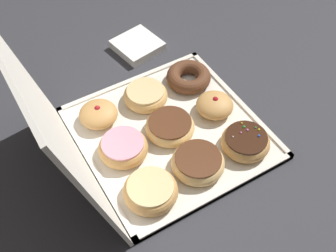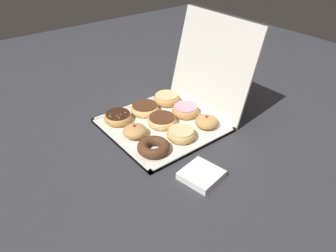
{
  "view_description": "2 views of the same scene",
  "coord_description": "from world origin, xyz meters",
  "px_view_note": "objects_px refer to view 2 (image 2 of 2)",
  "views": [
    {
      "loc": [
        -0.55,
        0.33,
        0.8
      ],
      "look_at": [
        -0.0,
        0.01,
        0.04
      ],
      "focal_mm": 46.28,
      "sensor_mm": 36.0,
      "label": 1
    },
    {
      "loc": [
        0.85,
        -0.64,
        0.7
      ],
      "look_at": [
        0.06,
        -0.01,
        0.04
      ],
      "focal_mm": 34.39,
      "sensor_mm": 36.0,
      "label": 2
    }
  ],
  "objects_px": {
    "chocolate_frosted_donut_3": "(145,108)",
    "napkin_stack": "(201,175)",
    "jelly_filled_donut_1": "(135,131)",
    "chocolate_cake_ring_donut_2": "(153,147)",
    "pink_frosted_donut_7": "(186,110)",
    "donut_box": "(162,125)",
    "sprinkle_donut_0": "(118,117)",
    "jelly_filled_donut_8": "(206,122)",
    "chocolate_frosted_donut_4": "(162,120)",
    "glazed_ring_donut_5": "(182,133)",
    "glazed_ring_donut_6": "(167,98)"
  },
  "relations": [
    {
      "from": "sprinkle_donut_0",
      "to": "pink_frosted_donut_7",
      "type": "xyz_separation_m",
      "value": [
        0.13,
        0.25,
        0.0
      ]
    },
    {
      "from": "jelly_filled_donut_1",
      "to": "chocolate_cake_ring_donut_2",
      "type": "height_order",
      "value": "jelly_filled_donut_1"
    },
    {
      "from": "jelly_filled_donut_1",
      "to": "napkin_stack",
      "type": "relative_size",
      "value": 0.78
    },
    {
      "from": "glazed_ring_donut_6",
      "to": "jelly_filled_donut_8",
      "type": "xyz_separation_m",
      "value": [
        0.25,
        0.0,
        0.0
      ]
    },
    {
      "from": "glazed_ring_donut_5",
      "to": "chocolate_frosted_donut_3",
      "type": "bearing_deg",
      "value": -179.76
    },
    {
      "from": "chocolate_cake_ring_donut_2",
      "to": "chocolate_frosted_donut_4",
      "type": "bearing_deg",
      "value": 132.76
    },
    {
      "from": "pink_frosted_donut_7",
      "to": "jelly_filled_donut_8",
      "type": "xyz_separation_m",
      "value": [
        0.12,
        0.01,
        0.0
      ]
    },
    {
      "from": "chocolate_frosted_donut_3",
      "to": "napkin_stack",
      "type": "distance_m",
      "value": 0.44
    },
    {
      "from": "chocolate_frosted_donut_3",
      "to": "pink_frosted_donut_7",
      "type": "xyz_separation_m",
      "value": [
        0.12,
        0.12,
        0.0
      ]
    },
    {
      "from": "donut_box",
      "to": "glazed_ring_donut_6",
      "type": "height_order",
      "value": "glazed_ring_donut_6"
    },
    {
      "from": "chocolate_frosted_donut_3",
      "to": "glazed_ring_donut_6",
      "type": "bearing_deg",
      "value": 94.53
    },
    {
      "from": "jelly_filled_donut_1",
      "to": "chocolate_cake_ring_donut_2",
      "type": "distance_m",
      "value": 0.12
    },
    {
      "from": "chocolate_frosted_donut_4",
      "to": "napkin_stack",
      "type": "bearing_deg",
      "value": -15.24
    },
    {
      "from": "glazed_ring_donut_5",
      "to": "jelly_filled_donut_8",
      "type": "height_order",
      "value": "jelly_filled_donut_8"
    },
    {
      "from": "jelly_filled_donut_8",
      "to": "napkin_stack",
      "type": "height_order",
      "value": "jelly_filled_donut_8"
    },
    {
      "from": "jelly_filled_donut_1",
      "to": "chocolate_cake_ring_donut_2",
      "type": "xyz_separation_m",
      "value": [
        0.12,
        -0.0,
        -0.0
      ]
    },
    {
      "from": "donut_box",
      "to": "jelly_filled_donut_1",
      "type": "xyz_separation_m",
      "value": [
        -0.0,
        -0.13,
        0.03
      ]
    },
    {
      "from": "napkin_stack",
      "to": "donut_box",
      "type": "bearing_deg",
      "value": 165.4
    },
    {
      "from": "pink_frosted_donut_7",
      "to": "napkin_stack",
      "type": "relative_size",
      "value": 0.97
    },
    {
      "from": "napkin_stack",
      "to": "jelly_filled_donut_8",
      "type": "bearing_deg",
      "value": 133.1
    },
    {
      "from": "jelly_filled_donut_1",
      "to": "glazed_ring_donut_5",
      "type": "height_order",
      "value": "jelly_filled_donut_1"
    },
    {
      "from": "glazed_ring_donut_6",
      "to": "pink_frosted_donut_7",
      "type": "distance_m",
      "value": 0.13
    },
    {
      "from": "donut_box",
      "to": "glazed_ring_donut_5",
      "type": "distance_m",
      "value": 0.12
    },
    {
      "from": "jelly_filled_donut_8",
      "to": "napkin_stack",
      "type": "xyz_separation_m",
      "value": [
        0.2,
        -0.21,
        -0.02
      ]
    },
    {
      "from": "sprinkle_donut_0",
      "to": "chocolate_frosted_donut_4",
      "type": "relative_size",
      "value": 0.96
    },
    {
      "from": "pink_frosted_donut_7",
      "to": "jelly_filled_donut_1",
      "type": "bearing_deg",
      "value": -90.58
    },
    {
      "from": "chocolate_cake_ring_donut_2",
      "to": "glazed_ring_donut_5",
      "type": "distance_m",
      "value": 0.13
    },
    {
      "from": "jelly_filled_donut_1",
      "to": "napkin_stack",
      "type": "distance_m",
      "value": 0.32
    },
    {
      "from": "sprinkle_donut_0",
      "to": "chocolate_frosted_donut_3",
      "type": "height_order",
      "value": "sprinkle_donut_0"
    },
    {
      "from": "donut_box",
      "to": "chocolate_frosted_donut_4",
      "type": "distance_m",
      "value": 0.02
    },
    {
      "from": "chocolate_frosted_donut_4",
      "to": "jelly_filled_donut_8",
      "type": "xyz_separation_m",
      "value": [
        0.12,
        0.12,
        0.0
      ]
    },
    {
      "from": "napkin_stack",
      "to": "pink_frosted_donut_7",
      "type": "bearing_deg",
      "value": 146.88
    },
    {
      "from": "jelly_filled_donut_1",
      "to": "jelly_filled_donut_8",
      "type": "relative_size",
      "value": 0.98
    },
    {
      "from": "donut_box",
      "to": "chocolate_frosted_donut_3",
      "type": "height_order",
      "value": "chocolate_frosted_donut_3"
    },
    {
      "from": "sprinkle_donut_0",
      "to": "chocolate_frosted_donut_4",
      "type": "xyz_separation_m",
      "value": [
        0.12,
        0.13,
        -0.0
      ]
    },
    {
      "from": "chocolate_cake_ring_donut_2",
      "to": "jelly_filled_donut_8",
      "type": "distance_m",
      "value": 0.26
    },
    {
      "from": "chocolate_cake_ring_donut_2",
      "to": "glazed_ring_donut_6",
      "type": "height_order",
      "value": "glazed_ring_donut_6"
    },
    {
      "from": "glazed_ring_donut_6",
      "to": "chocolate_frosted_donut_4",
      "type": "bearing_deg",
      "value": -43.76
    },
    {
      "from": "chocolate_frosted_donut_3",
      "to": "glazed_ring_donut_5",
      "type": "xyz_separation_m",
      "value": [
        0.24,
        0.0,
        -0.0
      ]
    },
    {
      "from": "jelly_filled_donut_1",
      "to": "napkin_stack",
      "type": "bearing_deg",
      "value": 8.08
    },
    {
      "from": "glazed_ring_donut_6",
      "to": "pink_frosted_donut_7",
      "type": "height_order",
      "value": "pink_frosted_donut_7"
    },
    {
      "from": "donut_box",
      "to": "napkin_stack",
      "type": "distance_m",
      "value": 0.32
    },
    {
      "from": "jelly_filled_donut_8",
      "to": "glazed_ring_donut_5",
      "type": "bearing_deg",
      "value": -90.32
    },
    {
      "from": "chocolate_frosted_donut_4",
      "to": "glazed_ring_donut_6",
      "type": "height_order",
      "value": "glazed_ring_donut_6"
    },
    {
      "from": "sprinkle_donut_0",
      "to": "chocolate_frosted_donut_3",
      "type": "bearing_deg",
      "value": 86.54
    },
    {
      "from": "napkin_stack",
      "to": "sprinkle_donut_0",
      "type": "bearing_deg",
      "value": -174.57
    },
    {
      "from": "sprinkle_donut_0",
      "to": "jelly_filled_donut_8",
      "type": "distance_m",
      "value": 0.35
    },
    {
      "from": "sprinkle_donut_0",
      "to": "chocolate_cake_ring_donut_2",
      "type": "xyz_separation_m",
      "value": [
        0.24,
        -0.0,
        -0.0
      ]
    },
    {
      "from": "pink_frosted_donut_7",
      "to": "jelly_filled_donut_8",
      "type": "distance_m",
      "value": 0.12
    },
    {
      "from": "sprinkle_donut_0",
      "to": "pink_frosted_donut_7",
      "type": "distance_m",
      "value": 0.28
    }
  ]
}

